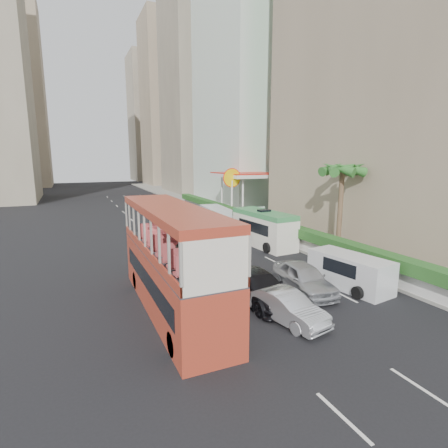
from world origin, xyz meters
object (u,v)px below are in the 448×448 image
shell_station (246,195)px  van_asset (207,239)px  minibus_far (264,229)px  car_black (258,301)px  minibus_near (211,229)px  double_decker_bus (172,259)px  panel_van_far (215,217)px  car_silver_lane_b (303,292)px  car_silver_lane_a (286,321)px  palm_tree (340,212)px  panel_van_near (350,271)px

shell_station → van_asset: bearing=-133.3°
van_asset → minibus_far: minibus_far is taller
car_black → van_asset: size_ratio=1.27×
minibus_near → shell_station: shell_station is taller
minibus_far → shell_station: (5.53, 13.78, 1.30)m
minibus_far → double_decker_bus: bearing=-143.1°
panel_van_far → minibus_far: bearing=-82.2°
car_silver_lane_b → panel_van_far: size_ratio=0.91×
shell_station → panel_van_far: bearing=-145.0°
car_silver_lane_a → palm_tree: 12.44m
shell_station → car_silver_lane_a: bearing=-113.9°
palm_tree → van_asset: bearing=125.8°
double_decker_bus → car_silver_lane_a: double_decker_bus is taller
double_decker_bus → minibus_near: double_decker_bus is taller
car_black → minibus_far: (6.20, 10.06, 1.45)m
minibus_far → panel_van_far: bearing=87.9°
car_silver_lane_a → van_asset: 16.98m
double_decker_bus → minibus_far: size_ratio=1.68×
double_decker_bus → van_asset: double_decker_bus is taller
minibus_far → shell_station: size_ratio=0.82×
panel_van_far → shell_station: 7.43m
minibus_near → car_silver_lane_b: bearing=-81.7°
palm_tree → car_silver_lane_b: bearing=-144.3°
double_decker_bus → van_asset: size_ratio=2.63×
panel_van_far → car_black: bearing=-101.0°
van_asset → panel_van_near: panel_van_near is taller
double_decker_bus → car_black: bearing=-11.2°
car_black → palm_tree: (9.53, 4.84, 3.38)m
panel_van_near → palm_tree: 6.89m
car_silver_lane_a → minibus_far: size_ratio=0.63×
double_decker_bus → minibus_near: bearing=60.5°
van_asset → minibus_near: size_ratio=0.78×
minibus_far → palm_tree: 6.48m
minibus_near → panel_van_near: (3.08, -13.41, -0.25)m
minibus_near → van_asset: bearing=93.6°
car_black → panel_van_far: panel_van_far is taller
double_decker_bus → van_asset: bearing=62.5°
car_silver_lane_a → panel_van_far: bearing=63.7°
minibus_far → van_asset: bearing=125.0°
van_asset → shell_station: size_ratio=0.52×
car_silver_lane_b → car_black: bearing=-172.9°
car_black → minibus_near: size_ratio=1.00×
car_silver_lane_a → shell_station: 28.92m
double_decker_bus → palm_tree: bearing=16.2°
van_asset → minibus_far: 5.67m
car_silver_lane_b → van_asset: car_silver_lane_b is taller
minibus_near → panel_van_near: minibus_near is taller
car_silver_lane_b → car_silver_lane_a: bearing=-132.3°
car_silver_lane_a → palm_tree: bearing=26.0°
double_decker_bus → palm_tree: (13.80, 4.00, 0.85)m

